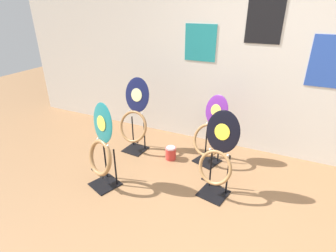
{
  "coord_description": "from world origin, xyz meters",
  "views": [
    {
      "loc": [
        0.06,
        -1.38,
        1.84
      ],
      "look_at": [
        -1.09,
        1.07,
        0.55
      ],
      "focal_mm": 28.0,
      "sensor_mm": 36.0,
      "label": 1
    }
  ],
  "objects": [
    {
      "name": "wall_back",
      "position": [
        0.0,
        1.97,
        1.3
      ],
      "size": [
        8.0,
        0.07,
        2.6
      ],
      "color": "silver",
      "rests_on": "ground_plane"
    },
    {
      "name": "toilet_seat_display_navy_moon",
      "position": [
        -1.66,
        1.27,
        0.45
      ],
      "size": [
        0.44,
        0.33,
        0.98
      ],
      "color": "black",
      "rests_on": "ground_plane"
    },
    {
      "name": "toilet_seat_display_teal_sax",
      "position": [
        -1.57,
        0.46,
        0.46
      ],
      "size": [
        0.42,
        0.36,
        0.95
      ],
      "color": "black",
      "rests_on": "ground_plane"
    },
    {
      "name": "toilet_seat_display_jazz_black",
      "position": [
        -0.43,
        0.84,
        0.45
      ],
      "size": [
        0.4,
        0.34,
        0.91
      ],
      "color": "black",
      "rests_on": "ground_plane"
    },
    {
      "name": "toilet_seat_display_purple_note",
      "position": [
        -0.68,
        1.41,
        0.39
      ],
      "size": [
        0.46,
        0.42,
        0.85
      ],
      "color": "black",
      "rests_on": "ground_plane"
    },
    {
      "name": "paint_can",
      "position": [
        -1.13,
        1.24,
        0.09
      ],
      "size": [
        0.14,
        0.14,
        0.17
      ],
      "color": "red",
      "rests_on": "ground_plane"
    }
  ]
}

